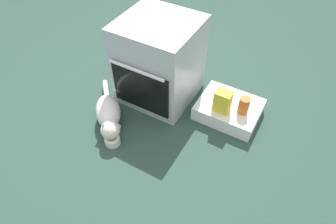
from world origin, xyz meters
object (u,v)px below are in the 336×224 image
cat (109,115)px  sauce_jar (244,105)px  pantry_cabinet (229,109)px  snack_bag (222,102)px  oven (159,61)px  food_bowl (112,140)px

cat → sauce_jar: size_ratio=3.81×
pantry_cabinet → snack_bag: (-0.04, -0.09, 0.15)m
sauce_jar → snack_bag: (-0.15, -0.06, 0.02)m
cat → oven: bearing=120.3°
food_bowl → oven: bearing=87.8°
oven → sauce_jar: oven is taller
snack_bag → oven: bearing=175.7°
cat → snack_bag: bearing=79.7°
sauce_jar → pantry_cabinet: bearing=163.5°
food_bowl → snack_bag: 0.86m
cat → sauce_jar: sauce_jar is taller
oven → snack_bag: oven is taller
oven → pantry_cabinet: size_ratio=1.43×
pantry_cabinet → snack_bag: snack_bag is taller
oven → sauce_jar: bearing=1.3°
pantry_cabinet → snack_bag: bearing=-111.0°
oven → snack_bag: 0.59m
oven → snack_bag: bearing=-4.3°
pantry_cabinet → food_bowl: pantry_cabinet is taller
pantry_cabinet → sauce_jar: bearing=-16.5°
cat → snack_bag: (0.72, 0.46, 0.10)m
oven → pantry_cabinet: (0.61, 0.05, -0.28)m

